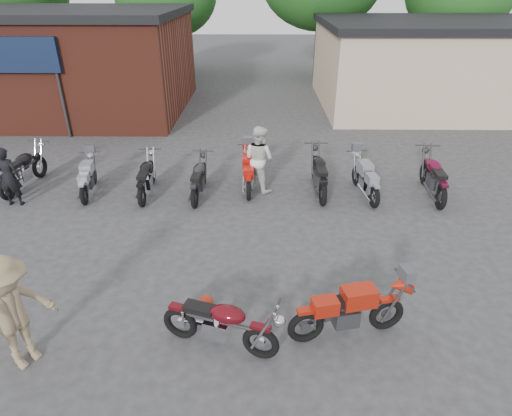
{
  "coord_description": "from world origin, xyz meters",
  "views": [
    {
      "loc": [
        0.6,
        -5.69,
        5.31
      ],
      "look_at": [
        0.5,
        2.56,
        0.9
      ],
      "focal_mm": 30.0,
      "sensor_mm": 36.0,
      "label": 1
    }
  ],
  "objects_px": {
    "person_tan": "(13,314)",
    "row_bike_7": "(434,174)",
    "row_bike_4": "(248,170)",
    "row_bike_5": "(319,171)",
    "helmet": "(206,302)",
    "person_dark": "(9,177)",
    "vintage_motorcycle": "(221,321)",
    "row_bike_1": "(87,176)",
    "row_bike_0": "(23,167)",
    "row_bike_3": "(199,177)",
    "person_light": "(259,159)",
    "row_bike_6": "(366,177)",
    "row_bike_2": "(146,175)",
    "sportbike": "(351,308)"
  },
  "relations": [
    {
      "from": "sportbike",
      "to": "person_light",
      "type": "height_order",
      "value": "person_light"
    },
    {
      "from": "row_bike_7",
      "to": "row_bike_5",
      "type": "bearing_deg",
      "value": 90.86
    },
    {
      "from": "row_bike_2",
      "to": "row_bike_5",
      "type": "xyz_separation_m",
      "value": [
        4.78,
        0.21,
        0.05
      ]
    },
    {
      "from": "helmet",
      "to": "vintage_motorcycle",
      "type": "bearing_deg",
      "value": -68.94
    },
    {
      "from": "row_bike_4",
      "to": "row_bike_5",
      "type": "bearing_deg",
      "value": -98.35
    },
    {
      "from": "vintage_motorcycle",
      "to": "person_dark",
      "type": "relative_size",
      "value": 1.2
    },
    {
      "from": "sportbike",
      "to": "row_bike_0",
      "type": "height_order",
      "value": "row_bike_0"
    },
    {
      "from": "helmet",
      "to": "row_bike_1",
      "type": "relative_size",
      "value": 0.15
    },
    {
      "from": "sportbike",
      "to": "row_bike_2",
      "type": "xyz_separation_m",
      "value": [
        -4.64,
        5.33,
        -0.0
      ]
    },
    {
      "from": "person_dark",
      "to": "row_bike_2",
      "type": "bearing_deg",
      "value": -171.88
    },
    {
      "from": "vintage_motorcycle",
      "to": "row_bike_1",
      "type": "relative_size",
      "value": 1.07
    },
    {
      "from": "row_bike_4",
      "to": "row_bike_5",
      "type": "xyz_separation_m",
      "value": [
        1.97,
        -0.22,
        0.06
      ]
    },
    {
      "from": "person_tan",
      "to": "row_bike_7",
      "type": "distance_m",
      "value": 10.31
    },
    {
      "from": "row_bike_0",
      "to": "row_bike_7",
      "type": "distance_m",
      "value": 11.5
    },
    {
      "from": "row_bike_2",
      "to": "row_bike_5",
      "type": "height_order",
      "value": "row_bike_5"
    },
    {
      "from": "person_dark",
      "to": "person_light",
      "type": "relative_size",
      "value": 0.86
    },
    {
      "from": "row_bike_0",
      "to": "row_bike_6",
      "type": "bearing_deg",
      "value": -85.7
    },
    {
      "from": "row_bike_3",
      "to": "person_dark",
      "type": "bearing_deg",
      "value": 99.08
    },
    {
      "from": "row_bike_2",
      "to": "row_bike_7",
      "type": "xyz_separation_m",
      "value": [
        7.89,
        0.03,
        0.06
      ]
    },
    {
      "from": "person_dark",
      "to": "person_light",
      "type": "height_order",
      "value": "person_light"
    },
    {
      "from": "row_bike_5",
      "to": "row_bike_3",
      "type": "bearing_deg",
      "value": 93.51
    },
    {
      "from": "row_bike_0",
      "to": "row_bike_2",
      "type": "bearing_deg",
      "value": -89.79
    },
    {
      "from": "vintage_motorcycle",
      "to": "row_bike_1",
      "type": "distance_m",
      "value": 7.05
    },
    {
      "from": "row_bike_4",
      "to": "row_bike_7",
      "type": "height_order",
      "value": "row_bike_7"
    },
    {
      "from": "person_dark",
      "to": "helmet",
      "type": "bearing_deg",
      "value": 141.22
    },
    {
      "from": "row_bike_0",
      "to": "row_bike_6",
      "type": "height_order",
      "value": "row_bike_0"
    },
    {
      "from": "person_light",
      "to": "row_bike_1",
      "type": "distance_m",
      "value": 4.78
    },
    {
      "from": "person_light",
      "to": "row_bike_0",
      "type": "xyz_separation_m",
      "value": [
        -6.71,
        0.04,
        -0.32
      ]
    },
    {
      "from": "row_bike_5",
      "to": "person_tan",
      "type": "bearing_deg",
      "value": 138.41
    },
    {
      "from": "person_light",
      "to": "row_bike_5",
      "type": "relative_size",
      "value": 0.86
    },
    {
      "from": "row_bike_0",
      "to": "row_bike_7",
      "type": "xyz_separation_m",
      "value": [
        11.49,
        -0.38,
        0.02
      ]
    },
    {
      "from": "sportbike",
      "to": "person_tan",
      "type": "bearing_deg",
      "value": 174.48
    },
    {
      "from": "sportbike",
      "to": "row_bike_6",
      "type": "xyz_separation_m",
      "value": [
        1.38,
        5.34,
        -0.01
      ]
    },
    {
      "from": "person_dark",
      "to": "row_bike_0",
      "type": "bearing_deg",
      "value": -82.05
    },
    {
      "from": "row_bike_0",
      "to": "row_bike_3",
      "type": "distance_m",
      "value": 5.09
    },
    {
      "from": "row_bike_5",
      "to": "person_light",
      "type": "bearing_deg",
      "value": 83.03
    },
    {
      "from": "sportbike",
      "to": "row_bike_5",
      "type": "xyz_separation_m",
      "value": [
        0.13,
        5.54,
        0.05
      ]
    },
    {
      "from": "row_bike_0",
      "to": "row_bike_4",
      "type": "height_order",
      "value": "row_bike_0"
    },
    {
      "from": "vintage_motorcycle",
      "to": "row_bike_4",
      "type": "height_order",
      "value": "row_bike_4"
    },
    {
      "from": "person_light",
      "to": "row_bike_3",
      "type": "relative_size",
      "value": 0.96
    },
    {
      "from": "row_bike_3",
      "to": "row_bike_4",
      "type": "bearing_deg",
      "value": -67.78
    },
    {
      "from": "row_bike_4",
      "to": "row_bike_3",
      "type": "bearing_deg",
      "value": 108.25
    },
    {
      "from": "row_bike_1",
      "to": "row_bike_6",
      "type": "height_order",
      "value": "row_bike_6"
    },
    {
      "from": "helmet",
      "to": "person_dark",
      "type": "distance_m",
      "value": 6.89
    },
    {
      "from": "helmet",
      "to": "row_bike_3",
      "type": "xyz_separation_m",
      "value": [
        -0.71,
        4.61,
        0.44
      ]
    },
    {
      "from": "person_dark",
      "to": "row_bike_0",
      "type": "xyz_separation_m",
      "value": [
        -0.21,
        1.08,
        -0.19
      ]
    },
    {
      "from": "person_dark",
      "to": "row_bike_6",
      "type": "bearing_deg",
      "value": -178.93
    },
    {
      "from": "person_dark",
      "to": "row_bike_0",
      "type": "height_order",
      "value": "person_dark"
    },
    {
      "from": "vintage_motorcycle",
      "to": "row_bike_3",
      "type": "xyz_separation_m",
      "value": [
        -1.09,
        5.58,
        -0.0
      ]
    },
    {
      "from": "row_bike_3",
      "to": "row_bike_4",
      "type": "xyz_separation_m",
      "value": [
        1.34,
        0.49,
        0.01
      ]
    }
  ]
}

